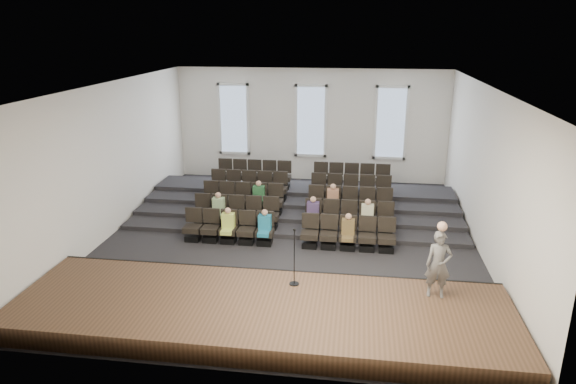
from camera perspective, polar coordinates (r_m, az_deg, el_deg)
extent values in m
plane|color=#232326|center=(17.11, 0.18, -5.17)|extent=(14.00, 14.00, 0.00)
cube|color=white|center=(15.83, 0.20, 11.75)|extent=(12.00, 14.00, 0.02)
cube|color=white|center=(23.10, 2.55, 7.41)|extent=(12.00, 0.04, 5.00)
cube|color=white|center=(9.79, -5.41, -7.68)|extent=(12.00, 0.04, 5.00)
cube|color=white|center=(18.09, -19.11, 3.46)|extent=(0.04, 14.00, 5.00)
cube|color=white|center=(16.62, 21.23, 2.00)|extent=(0.04, 14.00, 5.00)
cube|color=#4C3220|center=(12.51, -3.06, -13.22)|extent=(11.80, 3.60, 0.50)
cube|color=black|center=(14.03, -1.68, -9.52)|extent=(11.80, 0.06, 0.52)
cube|color=#232326|center=(19.23, 1.11, -2.26)|extent=(11.80, 4.80, 0.15)
cube|color=#232326|center=(19.69, 1.30, -1.54)|extent=(11.80, 3.75, 0.30)
cube|color=#232326|center=(20.16, 1.47, -0.84)|extent=(11.80, 2.70, 0.45)
cube|color=#232326|center=(20.63, 1.64, -0.18)|extent=(11.80, 1.65, 0.60)
cube|color=black|center=(17.21, -10.50, -4.99)|extent=(0.47, 0.43, 0.20)
cube|color=black|center=(17.09, -10.56, -4.03)|extent=(0.55, 0.50, 0.19)
cube|color=black|center=(17.13, -10.42, -2.50)|extent=(0.55, 0.08, 0.50)
cube|color=black|center=(17.03, -8.58, -5.13)|extent=(0.47, 0.43, 0.20)
cube|color=black|center=(16.92, -8.63, -4.16)|extent=(0.55, 0.50, 0.19)
cube|color=black|center=(16.95, -8.49, -2.61)|extent=(0.55, 0.08, 0.50)
cube|color=black|center=(16.88, -6.62, -5.26)|extent=(0.47, 0.43, 0.20)
cube|color=black|center=(16.76, -6.65, -4.29)|extent=(0.55, 0.50, 0.19)
cube|color=black|center=(16.80, -6.53, -2.72)|extent=(0.55, 0.08, 0.50)
cube|color=black|center=(16.75, -4.62, -5.39)|extent=(0.47, 0.43, 0.20)
cube|color=black|center=(16.63, -4.64, -4.41)|extent=(0.55, 0.50, 0.19)
cube|color=black|center=(16.67, -4.52, -2.83)|extent=(0.55, 0.08, 0.50)
cube|color=black|center=(16.63, -2.59, -5.52)|extent=(0.47, 0.43, 0.20)
cube|color=black|center=(16.51, -2.60, -4.53)|extent=(0.55, 0.50, 0.19)
cube|color=black|center=(16.55, -2.49, -2.94)|extent=(0.55, 0.08, 0.50)
cube|color=black|center=(16.45, 2.41, -5.79)|extent=(0.47, 0.43, 0.20)
cube|color=black|center=(16.33, 2.43, -4.80)|extent=(0.55, 0.50, 0.19)
cube|color=black|center=(16.37, 2.52, -3.19)|extent=(0.55, 0.08, 0.50)
cube|color=black|center=(16.41, 4.51, -5.90)|extent=(0.47, 0.43, 0.20)
cube|color=black|center=(16.29, 4.53, -4.90)|extent=(0.55, 0.50, 0.19)
cube|color=black|center=(16.33, 4.62, -3.29)|extent=(0.55, 0.08, 0.50)
cube|color=black|center=(16.39, 6.61, -5.99)|extent=(0.47, 0.43, 0.20)
cube|color=black|center=(16.27, 6.65, -4.99)|extent=(0.55, 0.50, 0.19)
cube|color=black|center=(16.31, 6.72, -3.38)|extent=(0.55, 0.08, 0.50)
cube|color=black|center=(16.39, 8.72, -6.08)|extent=(0.47, 0.43, 0.20)
cube|color=black|center=(16.27, 8.77, -5.08)|extent=(0.55, 0.50, 0.19)
cube|color=black|center=(16.31, 8.83, -3.47)|extent=(0.55, 0.08, 0.50)
cube|color=black|center=(16.42, 10.82, -6.16)|extent=(0.47, 0.43, 0.20)
cube|color=black|center=(16.30, 10.89, -5.17)|extent=(0.55, 0.50, 0.19)
cube|color=black|center=(16.34, 10.94, -3.56)|extent=(0.55, 0.08, 0.50)
cube|color=black|center=(18.07, -9.51, -3.28)|extent=(0.47, 0.43, 0.20)
cube|color=black|center=(17.97, -9.56, -2.36)|extent=(0.55, 0.50, 0.19)
cube|color=black|center=(18.02, -9.43, -0.90)|extent=(0.55, 0.08, 0.50)
cube|color=black|center=(17.91, -7.67, -3.39)|extent=(0.47, 0.43, 0.20)
cube|color=black|center=(17.80, -7.71, -2.46)|extent=(0.55, 0.50, 0.19)
cube|color=black|center=(17.85, -7.59, -0.99)|extent=(0.55, 0.08, 0.50)
cube|color=black|center=(17.76, -5.80, -3.50)|extent=(0.47, 0.43, 0.20)
cube|color=black|center=(17.65, -5.83, -2.56)|extent=(0.55, 0.50, 0.19)
cube|color=black|center=(17.71, -5.71, -1.08)|extent=(0.55, 0.08, 0.50)
cube|color=black|center=(17.64, -3.90, -3.61)|extent=(0.47, 0.43, 0.20)
cube|color=black|center=(17.53, -3.92, -2.67)|extent=(0.55, 0.50, 0.19)
cube|color=black|center=(17.58, -3.81, -1.18)|extent=(0.55, 0.08, 0.50)
cube|color=black|center=(17.53, -1.98, -3.71)|extent=(0.47, 0.43, 0.20)
cube|color=black|center=(17.42, -1.99, -2.77)|extent=(0.55, 0.50, 0.19)
cube|color=black|center=(17.47, -1.88, -1.27)|extent=(0.55, 0.08, 0.50)
cube|color=black|center=(17.35, 2.76, -3.95)|extent=(0.47, 0.43, 0.20)
cube|color=black|center=(17.24, 2.77, -3.00)|extent=(0.55, 0.50, 0.19)
cube|color=black|center=(17.30, 2.86, -1.48)|extent=(0.55, 0.08, 0.50)
cube|color=black|center=(17.32, 4.74, -4.05)|extent=(0.47, 0.43, 0.20)
cube|color=black|center=(17.20, 4.77, -3.09)|extent=(0.55, 0.50, 0.19)
cube|color=black|center=(17.26, 4.84, -1.57)|extent=(0.55, 0.08, 0.50)
cube|color=black|center=(17.30, 6.73, -4.14)|extent=(0.47, 0.43, 0.20)
cube|color=black|center=(17.19, 6.77, -3.18)|extent=(0.55, 0.50, 0.19)
cube|color=black|center=(17.24, 6.83, -1.66)|extent=(0.55, 0.08, 0.50)
cube|color=black|center=(17.30, 8.72, -4.22)|extent=(0.47, 0.43, 0.20)
cube|color=black|center=(17.19, 8.77, -3.26)|extent=(0.55, 0.50, 0.19)
cube|color=black|center=(17.24, 8.83, -1.74)|extent=(0.55, 0.08, 0.50)
cube|color=black|center=(17.33, 10.71, -4.30)|extent=(0.47, 0.43, 0.20)
cube|color=black|center=(17.21, 10.77, -3.34)|extent=(0.55, 0.50, 0.19)
cube|color=black|center=(17.27, 10.82, -1.82)|extent=(0.55, 0.08, 0.50)
cube|color=black|center=(18.96, -8.60, -1.72)|extent=(0.47, 0.42, 0.20)
cube|color=black|center=(18.86, -8.65, -0.84)|extent=(0.55, 0.50, 0.19)
cube|color=black|center=(18.93, -8.53, 0.54)|extent=(0.55, 0.08, 0.50)
cube|color=black|center=(18.81, -6.85, -1.81)|extent=(0.47, 0.42, 0.20)
cube|color=black|center=(18.70, -6.88, -0.92)|extent=(0.55, 0.50, 0.19)
cube|color=black|center=(18.77, -6.77, 0.47)|extent=(0.55, 0.08, 0.50)
cube|color=black|center=(18.67, -5.07, -1.91)|extent=(0.47, 0.42, 0.20)
cube|color=black|center=(18.56, -5.09, -1.01)|extent=(0.55, 0.50, 0.19)
cube|color=black|center=(18.63, -4.98, 0.39)|extent=(0.55, 0.08, 0.50)
cube|color=black|center=(18.55, -3.26, -2.00)|extent=(0.47, 0.42, 0.20)
cube|color=black|center=(18.44, -3.27, -1.09)|extent=(0.55, 0.50, 0.19)
cube|color=black|center=(18.51, -3.17, 0.32)|extent=(0.55, 0.08, 0.50)
cube|color=black|center=(18.44, -1.43, -2.09)|extent=(0.47, 0.42, 0.20)
cube|color=black|center=(18.34, -1.43, -1.18)|extent=(0.55, 0.50, 0.19)
cube|color=black|center=(18.41, -1.34, 0.24)|extent=(0.55, 0.08, 0.50)
cube|color=black|center=(18.28, 3.07, -2.30)|extent=(0.47, 0.42, 0.20)
cube|color=black|center=(18.17, 3.08, -1.38)|extent=(0.55, 0.50, 0.19)
cube|color=black|center=(18.24, 3.16, 0.05)|extent=(0.55, 0.08, 0.50)
cube|color=black|center=(18.24, 4.95, -2.38)|extent=(0.47, 0.42, 0.20)
cube|color=black|center=(18.14, 4.97, -1.47)|extent=(0.55, 0.50, 0.19)
cube|color=black|center=(18.20, 5.05, -0.03)|extent=(0.55, 0.08, 0.50)
cube|color=black|center=(18.22, 6.83, -2.47)|extent=(0.47, 0.42, 0.20)
cube|color=black|center=(18.12, 6.87, -1.55)|extent=(0.55, 0.50, 0.19)
cube|color=black|center=(18.19, 6.93, -0.11)|extent=(0.55, 0.08, 0.50)
cube|color=black|center=(18.23, 8.72, -2.55)|extent=(0.47, 0.42, 0.20)
cube|color=black|center=(18.12, 8.76, -1.63)|extent=(0.55, 0.50, 0.19)
cube|color=black|center=(18.19, 8.82, -0.19)|extent=(0.55, 0.08, 0.50)
cube|color=black|center=(18.25, 10.60, -2.62)|extent=(0.47, 0.42, 0.20)
cube|color=black|center=(18.15, 10.66, -1.71)|extent=(0.55, 0.50, 0.19)
cube|color=black|center=(18.21, 10.71, -0.27)|extent=(0.55, 0.08, 0.50)
cube|color=black|center=(19.87, -7.79, -0.31)|extent=(0.47, 0.42, 0.20)
cube|color=black|center=(19.77, -7.82, 0.55)|extent=(0.55, 0.50, 0.19)
cube|color=black|center=(19.85, -7.71, 1.86)|extent=(0.55, 0.08, 0.50)
cube|color=black|center=(19.72, -6.10, -0.38)|extent=(0.47, 0.42, 0.20)
cube|color=black|center=(19.62, -6.13, 0.48)|extent=(0.55, 0.50, 0.19)
cube|color=black|center=(19.70, -6.03, 1.79)|extent=(0.55, 0.08, 0.50)
cube|color=black|center=(19.58, -4.40, -0.46)|extent=(0.47, 0.42, 0.20)
cube|color=black|center=(19.49, -4.42, 0.40)|extent=(0.55, 0.50, 0.19)
cube|color=black|center=(19.57, -4.32, 1.73)|extent=(0.55, 0.08, 0.50)
cube|color=black|center=(19.47, -2.67, -0.54)|extent=(0.47, 0.42, 0.20)
cube|color=black|center=(19.37, -2.69, 0.33)|extent=(0.55, 0.50, 0.19)
cube|color=black|center=(19.45, -2.59, 1.67)|extent=(0.55, 0.08, 0.50)
cube|color=black|center=(19.37, -0.93, -0.62)|extent=(0.47, 0.42, 0.20)
cube|color=black|center=(19.28, -0.93, 0.26)|extent=(0.55, 0.50, 0.19)
cube|color=black|center=(19.35, -0.84, 1.60)|extent=(0.55, 0.08, 0.50)
cube|color=black|center=(19.21, 3.35, -0.81)|extent=(0.47, 0.42, 0.20)
cube|color=black|center=(19.12, 3.37, 0.07)|extent=(0.55, 0.50, 0.19)
cube|color=black|center=(19.20, 3.44, 1.43)|extent=(0.55, 0.08, 0.50)
cube|color=black|center=(19.18, 5.14, -0.88)|extent=(0.47, 0.42, 0.20)
cube|color=black|center=(19.08, 5.16, 0.00)|extent=(0.55, 0.50, 0.19)
cube|color=black|center=(19.16, 5.23, 1.36)|extent=(0.55, 0.08, 0.50)
cube|color=black|center=(19.16, 6.93, -0.96)|extent=(0.47, 0.42, 0.20)
cube|color=black|center=(19.07, 6.96, -0.08)|extent=(0.55, 0.50, 0.19)
cube|color=black|center=(19.15, 7.02, 1.28)|extent=(0.55, 0.08, 0.50)
cube|color=black|center=(19.17, 8.72, -1.04)|extent=(0.47, 0.42, 0.20)
cube|color=black|center=(19.07, 8.76, -0.16)|extent=(0.55, 0.50, 0.19)
cube|color=black|center=(19.15, 8.82, 1.20)|extent=(0.55, 0.08, 0.50)
cube|color=black|center=(19.19, 10.51, -1.11)|extent=(0.47, 0.42, 0.20)
cube|color=black|center=(19.09, 10.56, -0.23)|extent=(0.55, 0.50, 0.19)
cube|color=black|center=(19.17, 10.61, 1.13)|extent=(0.55, 0.08, 0.50)
cube|color=black|center=(20.79, -7.04, 0.98)|extent=(0.47, 0.42, 0.20)
cube|color=black|center=(20.70, -7.07, 1.80)|extent=(0.55, 0.50, 0.19)
cube|color=black|center=(20.78, -6.97, 3.05)|extent=(0.55, 0.08, 0.50)
cube|color=black|center=(20.64, -5.43, 0.92)|extent=(0.47, 0.42, 0.20)
cube|color=black|center=(20.55, -5.45, 1.75)|extent=(0.55, 0.50, 0.19)
cube|color=black|center=(20.64, -5.35, 3.00)|extent=(0.55, 0.08, 0.50)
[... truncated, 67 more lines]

